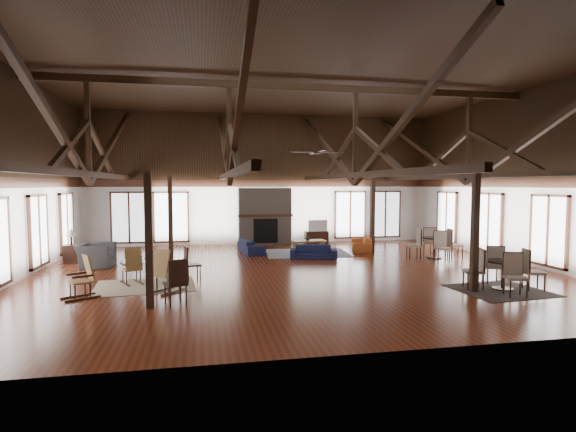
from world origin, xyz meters
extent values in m
plane|color=maroon|center=(0.00, 0.00, 0.00)|extent=(16.00, 16.00, 0.00)
cube|color=black|center=(0.00, 0.00, 6.00)|extent=(16.00, 14.00, 0.02)
cube|color=silver|center=(0.00, 7.00, 3.00)|extent=(16.00, 0.02, 6.00)
cube|color=silver|center=(0.00, -7.00, 3.00)|extent=(16.00, 0.02, 6.00)
cube|color=silver|center=(-8.00, 0.00, 3.00)|extent=(0.02, 14.00, 6.00)
cube|color=silver|center=(8.00, 0.00, 3.00)|extent=(0.02, 14.00, 6.00)
cube|color=black|center=(0.00, 0.00, 5.75)|extent=(15.60, 0.18, 0.22)
cube|color=black|center=(-6.00, 0.00, 3.05)|extent=(0.16, 13.70, 0.18)
cube|color=black|center=(-6.00, 0.00, 4.40)|extent=(0.14, 0.14, 2.70)
cube|color=black|center=(-6.00, 3.50, 4.28)|extent=(0.15, 7.07, 3.12)
cube|color=black|center=(-6.00, -3.50, 4.28)|extent=(0.15, 7.07, 3.12)
cube|color=black|center=(-2.00, 0.00, 3.05)|extent=(0.16, 13.70, 0.18)
cube|color=black|center=(-2.00, 0.00, 4.40)|extent=(0.14, 0.14, 2.70)
cube|color=black|center=(-2.00, 3.50, 4.28)|extent=(0.15, 7.07, 3.12)
cube|color=black|center=(-2.00, -3.50, 4.28)|extent=(0.15, 7.07, 3.12)
cube|color=black|center=(2.00, 0.00, 3.05)|extent=(0.16, 13.70, 0.18)
cube|color=black|center=(2.00, 0.00, 4.40)|extent=(0.14, 0.14, 2.70)
cube|color=black|center=(2.00, 3.50, 4.28)|extent=(0.15, 7.07, 3.12)
cube|color=black|center=(2.00, -3.50, 4.28)|extent=(0.15, 7.07, 3.12)
cube|color=black|center=(6.00, 0.00, 3.05)|extent=(0.16, 13.70, 0.18)
cube|color=black|center=(6.00, 0.00, 4.40)|extent=(0.14, 0.14, 2.70)
cube|color=black|center=(6.00, 3.50, 4.28)|extent=(0.15, 7.07, 3.12)
cube|color=black|center=(6.00, -3.50, 4.28)|extent=(0.15, 7.07, 3.12)
cube|color=black|center=(-4.00, -3.50, 1.52)|extent=(0.16, 0.16, 3.05)
cube|color=black|center=(4.00, -3.50, 1.52)|extent=(0.16, 0.16, 3.05)
cube|color=black|center=(-4.00, 3.50, 1.52)|extent=(0.16, 0.16, 3.05)
cube|color=black|center=(4.00, 3.50, 1.52)|extent=(0.16, 0.16, 3.05)
cube|color=#76685A|center=(0.00, 6.68, 1.30)|extent=(2.40, 0.62, 2.60)
cube|color=black|center=(0.00, 6.36, 0.65)|extent=(1.10, 0.06, 1.10)
cube|color=#351A0F|center=(0.00, 6.40, 1.35)|extent=(2.50, 0.20, 0.12)
cylinder|color=black|center=(0.50, -1.00, 4.05)|extent=(0.04, 0.04, 0.70)
cylinder|color=black|center=(0.50, -1.00, 3.70)|extent=(0.20, 0.20, 0.10)
cube|color=black|center=(0.95, -1.00, 3.70)|extent=(0.70, 0.12, 0.02)
cube|color=black|center=(0.50, -0.55, 3.70)|extent=(0.12, 0.70, 0.02)
cube|color=black|center=(0.05, -1.00, 3.70)|extent=(0.70, 0.12, 0.02)
cube|color=black|center=(0.50, -1.45, 3.70)|extent=(0.12, 0.70, 0.02)
imported|color=#131635|center=(1.21, 2.28, 0.25)|extent=(1.83, 1.04, 0.50)
imported|color=black|center=(-0.92, 4.09, 0.27)|extent=(1.94, 0.98, 0.54)
imported|color=#AA5420|center=(3.74, 4.07, 0.28)|extent=(2.06, 1.28, 0.56)
cube|color=brown|center=(1.36, 3.69, 0.48)|extent=(1.39, 0.76, 0.06)
cube|color=brown|center=(0.80, 3.47, 0.23)|extent=(0.06, 0.06, 0.45)
cube|color=brown|center=(0.80, 3.91, 0.23)|extent=(0.06, 0.06, 0.45)
cube|color=brown|center=(1.92, 3.47, 0.23)|extent=(0.06, 0.06, 0.45)
cube|color=brown|center=(1.92, 3.91, 0.23)|extent=(0.06, 0.06, 0.45)
imported|color=#B2B2B2|center=(1.33, 3.69, 0.62)|extent=(0.21, 0.21, 0.21)
imported|color=#2F2F31|center=(-6.33, 2.04, 0.39)|extent=(1.26, 1.12, 0.78)
cube|color=black|center=(-7.38, 3.08, 0.32)|extent=(0.48, 0.48, 0.63)
cylinder|color=black|center=(-7.38, 3.08, 0.82)|extent=(0.08, 0.08, 0.38)
cone|color=#F2E9CC|center=(-7.38, 3.08, 1.08)|extent=(0.34, 0.34, 0.27)
cube|color=olive|center=(-4.79, -0.83, 0.40)|extent=(0.60, 0.59, 0.05)
cube|color=olive|center=(-4.70, -1.02, 0.71)|extent=(0.48, 0.35, 0.65)
cube|color=black|center=(-4.96, -0.91, 0.02)|extent=(0.39, 0.74, 0.05)
cube|color=black|center=(-4.62, -0.75, 0.02)|extent=(0.39, 0.74, 0.05)
cube|color=olive|center=(-3.72, -2.04, 0.43)|extent=(0.69, 0.68, 0.05)
cube|color=olive|center=(-3.87, -2.20, 0.77)|extent=(0.50, 0.47, 0.72)
cube|color=black|center=(-3.87, -1.90, 0.03)|extent=(0.63, 0.69, 0.05)
cube|color=black|center=(-3.56, -2.17, 0.03)|extent=(0.63, 0.69, 0.05)
cube|color=olive|center=(-5.75, -2.33, 0.40)|extent=(0.61, 0.62, 0.05)
cube|color=olive|center=(-5.57, -2.23, 0.72)|extent=(0.38, 0.49, 0.66)
cube|color=black|center=(-5.66, -2.50, 0.02)|extent=(0.73, 0.45, 0.05)
cube|color=black|center=(-5.85, -2.17, 0.02)|extent=(0.73, 0.45, 0.05)
cube|color=black|center=(-3.11, -0.74, 0.45)|extent=(0.51, 0.51, 0.05)
cube|color=black|center=(-3.30, -0.79, 0.72)|extent=(0.14, 0.42, 0.55)
cylinder|color=black|center=(-3.11, -0.74, 0.22)|extent=(0.03, 0.03, 0.45)
cube|color=black|center=(-3.45, -3.36, 0.49)|extent=(0.59, 0.59, 0.05)
cube|color=black|center=(-3.37, -3.55, 0.78)|extent=(0.44, 0.21, 0.60)
cylinder|color=black|center=(-3.45, -3.36, 0.24)|extent=(0.04, 0.04, 0.49)
cylinder|color=black|center=(4.91, -3.42, 0.74)|extent=(0.88, 0.88, 0.04)
cylinder|color=black|center=(4.91, -3.42, 0.38)|extent=(0.10, 0.10, 0.72)
cylinder|color=black|center=(4.91, -3.42, 0.02)|extent=(0.53, 0.53, 0.04)
cylinder|color=black|center=(5.70, 1.57, 0.76)|extent=(0.90, 0.90, 0.04)
cylinder|color=black|center=(5.70, 1.57, 0.39)|extent=(0.10, 0.10, 0.74)
cylinder|color=black|center=(5.70, 1.57, 0.02)|extent=(0.54, 0.54, 0.04)
imported|color=#B2B2B2|center=(4.91, -3.45, 0.81)|extent=(0.16, 0.16, 0.10)
imported|color=#B2B2B2|center=(5.74, 1.50, 0.83)|extent=(0.17, 0.17, 0.11)
cube|color=black|center=(2.48, 6.75, 0.27)|extent=(1.09, 0.41, 0.54)
imported|color=#B2B2B2|center=(2.51, 6.75, 0.82)|extent=(0.95, 0.23, 0.54)
cube|color=#C7AC8A|center=(-4.38, -1.24, 0.01)|extent=(2.78, 2.27, 0.01)
cube|color=#1A254A|center=(1.29, 3.62, 0.01)|extent=(3.45, 2.72, 0.01)
cube|color=black|center=(4.76, -3.53, 0.01)|extent=(2.36, 2.18, 0.01)
camera|label=1|loc=(-2.83, -13.78, 2.75)|focal=28.00mm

